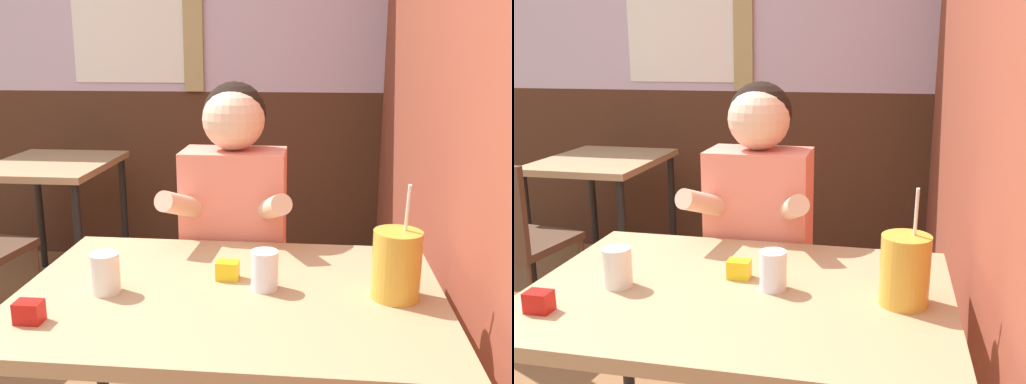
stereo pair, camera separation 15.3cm
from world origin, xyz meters
The scene contains 10 objects.
brick_wall_right centered at (1.39, 1.29, 1.35)m, with size 0.08×4.58×2.70m.
back_wall centered at (-0.02, 2.61, 1.36)m, with size 5.73×0.09×2.70m.
main_table centered at (0.75, 0.35, 0.69)m, with size 1.07×0.76×0.76m.
background_table centered at (-0.48, 1.96, 0.66)m, with size 0.62×0.77×0.76m.
person_seated centered at (0.69, 0.85, 0.66)m, with size 0.42×0.41×1.25m.
cocktail_pitcher centered at (1.16, 0.35, 0.84)m, with size 0.12×0.12×0.29m.
glass_near_pitcher centered at (0.83, 0.37, 0.81)m, with size 0.07×0.07×0.10m.
glass_center centered at (0.44, 0.31, 0.81)m, with size 0.07×0.07×0.10m.
condiment_ketchup centered at (0.33, 0.13, 0.78)m, with size 0.06×0.04×0.05m.
condiment_mustard centered at (0.73, 0.42, 0.78)m, with size 0.06×0.04×0.05m.
Camera 1 is at (0.95, -0.98, 1.35)m, focal length 40.00 mm.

